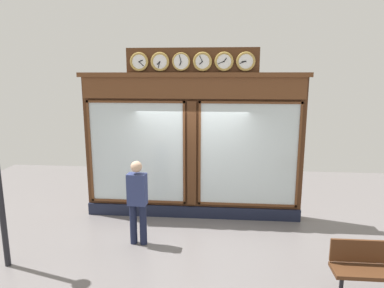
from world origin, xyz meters
The scene contains 3 objects.
shop_facade centered at (0.00, -0.12, 1.72)m, with size 5.07×0.42×3.86m.
pedestrian centered at (0.94, 1.36, 0.93)m, with size 0.38×0.25×1.69m.
street_bench centered at (-3.03, 2.70, 0.52)m, with size 1.40×0.40×0.87m.
Camera 1 is at (-0.66, 7.52, 3.30)m, focal length 32.03 mm.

